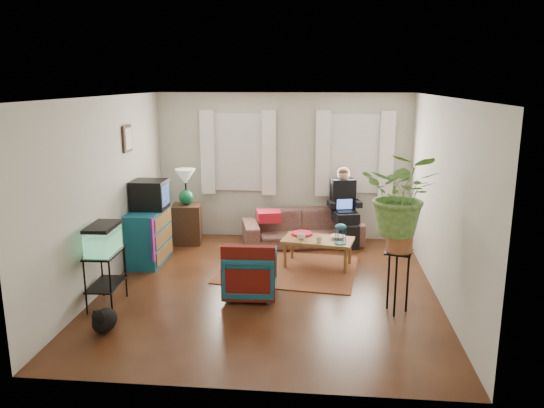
# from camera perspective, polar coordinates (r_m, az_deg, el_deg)

# --- Properties ---
(floor) EXTENTS (4.50, 5.00, 0.01)m
(floor) POSITION_cam_1_polar(r_m,az_deg,el_deg) (7.43, -0.30, -8.99)
(floor) COLOR #4F2B14
(floor) RESTS_ON ground
(ceiling) EXTENTS (4.50, 5.00, 0.01)m
(ceiling) POSITION_cam_1_polar(r_m,az_deg,el_deg) (6.89, -0.33, 11.47)
(ceiling) COLOR white
(ceiling) RESTS_ON wall_back
(wall_back) EXTENTS (4.50, 0.01, 2.60)m
(wall_back) POSITION_cam_1_polar(r_m,az_deg,el_deg) (9.50, 1.22, 4.05)
(wall_back) COLOR silver
(wall_back) RESTS_ON floor
(wall_front) EXTENTS (4.50, 0.01, 2.60)m
(wall_front) POSITION_cam_1_polar(r_m,az_deg,el_deg) (4.66, -3.45, -5.70)
(wall_front) COLOR silver
(wall_front) RESTS_ON floor
(wall_left) EXTENTS (0.01, 5.00, 2.60)m
(wall_left) POSITION_cam_1_polar(r_m,az_deg,el_deg) (7.61, -17.43, 1.15)
(wall_left) COLOR silver
(wall_left) RESTS_ON floor
(wall_right) EXTENTS (0.01, 5.00, 2.60)m
(wall_right) POSITION_cam_1_polar(r_m,az_deg,el_deg) (7.18, 17.85, 0.44)
(wall_right) COLOR silver
(wall_right) RESTS_ON floor
(window_left) EXTENTS (1.08, 0.04, 1.38)m
(window_left) POSITION_cam_1_polar(r_m,az_deg,el_deg) (9.53, -3.60, 5.58)
(window_left) COLOR white
(window_left) RESTS_ON wall_back
(window_right) EXTENTS (1.08, 0.04, 1.38)m
(window_right) POSITION_cam_1_polar(r_m,az_deg,el_deg) (9.43, 8.85, 5.37)
(window_right) COLOR white
(window_right) RESTS_ON wall_back
(curtains_left) EXTENTS (1.36, 0.06, 1.50)m
(curtains_left) POSITION_cam_1_polar(r_m,az_deg,el_deg) (9.45, -3.68, 5.52)
(curtains_left) COLOR white
(curtains_left) RESTS_ON wall_back
(curtains_right) EXTENTS (1.36, 0.06, 1.50)m
(curtains_right) POSITION_cam_1_polar(r_m,az_deg,el_deg) (9.35, 8.87, 5.30)
(curtains_right) COLOR white
(curtains_right) RESTS_ON wall_back
(picture_frame) EXTENTS (0.04, 0.32, 0.40)m
(picture_frame) POSITION_cam_1_polar(r_m,az_deg,el_deg) (8.28, -15.25, 6.79)
(picture_frame) COLOR #3D2616
(picture_frame) RESTS_ON wall_left
(area_rug) EXTENTS (2.18, 1.83, 0.01)m
(area_rug) POSITION_cam_1_polar(r_m,az_deg,el_deg) (8.10, 1.76, -7.05)
(area_rug) COLOR maroon
(area_rug) RESTS_ON floor
(sofa) EXTENTS (2.17, 1.25, 0.80)m
(sofa) POSITION_cam_1_polar(r_m,az_deg,el_deg) (9.22, 3.29, -1.97)
(sofa) COLOR brown
(sofa) RESTS_ON floor
(seated_person) EXTENTS (0.64, 0.73, 1.22)m
(seated_person) POSITION_cam_1_polar(r_m,az_deg,el_deg) (9.34, 7.75, -0.56)
(seated_person) COLOR black
(seated_person) RESTS_ON sofa
(side_table) EXTENTS (0.54, 0.54, 0.69)m
(side_table) POSITION_cam_1_polar(r_m,az_deg,el_deg) (9.44, -9.11, -2.10)
(side_table) COLOR #3D2116
(side_table) RESTS_ON floor
(table_lamp) EXTENTS (0.40, 0.40, 0.63)m
(table_lamp) POSITION_cam_1_polar(r_m,az_deg,el_deg) (9.29, -9.25, 1.73)
(table_lamp) COLOR white
(table_lamp) RESTS_ON side_table
(dresser) EXTENTS (0.47, 0.94, 0.84)m
(dresser) POSITION_cam_1_polar(r_m,az_deg,el_deg) (8.53, -13.12, -3.40)
(dresser) COLOR #115B68
(dresser) RESTS_ON floor
(crt_tv) EXTENTS (0.52, 0.47, 0.45)m
(crt_tv) POSITION_cam_1_polar(r_m,az_deg,el_deg) (8.46, -13.03, 0.99)
(crt_tv) COLOR black
(crt_tv) RESTS_ON dresser
(aquarium_stand) EXTENTS (0.38, 0.64, 0.70)m
(aquarium_stand) POSITION_cam_1_polar(r_m,az_deg,el_deg) (7.09, -17.41, -7.69)
(aquarium_stand) COLOR black
(aquarium_stand) RESTS_ON floor
(aquarium) EXTENTS (0.34, 0.59, 0.37)m
(aquarium) POSITION_cam_1_polar(r_m,az_deg,el_deg) (6.92, -17.72, -3.53)
(aquarium) COLOR #7FD899
(aquarium) RESTS_ON aquarium_stand
(black_cat) EXTENTS (0.27, 0.41, 0.34)m
(black_cat) POSITION_cam_1_polar(r_m,az_deg,el_deg) (6.45, -17.58, -11.60)
(black_cat) COLOR black
(black_cat) RESTS_ON floor
(armchair) EXTENTS (0.69, 0.65, 0.69)m
(armchair) POSITION_cam_1_polar(r_m,az_deg,el_deg) (7.07, -2.33, -7.21)
(armchair) COLOR #115A69
(armchair) RESTS_ON floor
(serape_throw) EXTENTS (0.69, 0.18, 0.57)m
(serape_throw) POSITION_cam_1_polar(r_m,az_deg,el_deg) (6.78, -2.58, -6.85)
(serape_throw) COLOR #9E0A0A
(serape_throw) RESTS_ON armchair
(coffee_table) EXTENTS (1.15, 0.77, 0.44)m
(coffee_table) POSITION_cam_1_polar(r_m,az_deg,el_deg) (8.21, 4.94, -5.22)
(coffee_table) COLOR brown
(coffee_table) RESTS_ON floor
(cup_a) EXTENTS (0.14, 0.14, 0.09)m
(cup_a) POSITION_cam_1_polar(r_m,az_deg,el_deg) (8.09, 3.17, -3.50)
(cup_a) COLOR white
(cup_a) RESTS_ON coffee_table
(cup_b) EXTENTS (0.11, 0.11, 0.09)m
(cup_b) POSITION_cam_1_polar(r_m,az_deg,el_deg) (7.96, 5.07, -3.83)
(cup_b) COLOR beige
(cup_b) RESTS_ON coffee_table
(bowl) EXTENTS (0.24, 0.24, 0.05)m
(bowl) POSITION_cam_1_polar(r_m,az_deg,el_deg) (8.18, 7.09, -3.55)
(bowl) COLOR white
(bowl) RESTS_ON coffee_table
(snack_tray) EXTENTS (0.38, 0.38, 0.04)m
(snack_tray) POSITION_cam_1_polar(r_m,az_deg,el_deg) (8.34, 3.22, -3.20)
(snack_tray) COLOR #B21414
(snack_tray) RESTS_ON coffee_table
(birdcage) EXTENTS (0.20, 0.20, 0.31)m
(birdcage) POSITION_cam_1_polar(r_m,az_deg,el_deg) (7.91, 7.38, -3.19)
(birdcage) COLOR #115B6B
(birdcage) RESTS_ON coffee_table
(plant_stand) EXTENTS (0.41, 0.41, 0.79)m
(plant_stand) POSITION_cam_1_polar(r_m,az_deg,el_deg) (6.73, 13.31, -8.16)
(plant_stand) COLOR black
(plant_stand) RESTS_ON floor
(potted_plant) EXTENTS (1.08, 1.00, 1.01)m
(potted_plant) POSITION_cam_1_polar(r_m,az_deg,el_deg) (6.45, 13.75, -0.33)
(potted_plant) COLOR #599947
(potted_plant) RESTS_ON plant_stand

